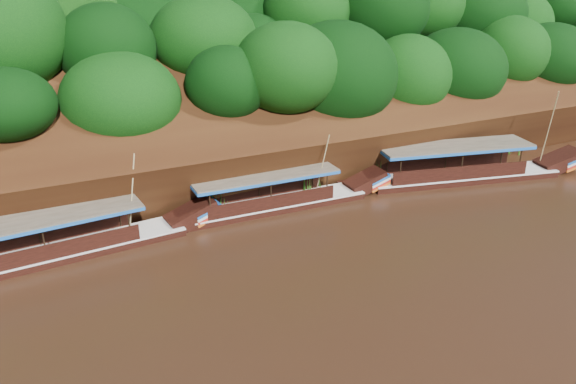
# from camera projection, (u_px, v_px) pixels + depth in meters

# --- Properties ---
(ground) EXTENTS (160.00, 160.00, 0.00)m
(ground) POSITION_uv_depth(u_px,v_px,m) (376.00, 264.00, 27.69)
(ground) COLOR black
(ground) RESTS_ON ground
(riverbank) EXTENTS (120.00, 30.06, 19.40)m
(riverbank) POSITION_uv_depth(u_px,v_px,m) (218.00, 120.00, 45.84)
(riverbank) COLOR black
(riverbank) RESTS_ON ground
(boat_0) EXTENTS (15.88, 5.48, 6.64)m
(boat_0) POSITION_uv_depth(u_px,v_px,m) (474.00, 171.00, 38.41)
(boat_0) COLOR black
(boat_0) RESTS_ON ground
(boat_1) EXTENTS (13.41, 2.62, 4.93)m
(boat_1) POSITION_uv_depth(u_px,v_px,m) (286.00, 198.00, 34.13)
(boat_1) COLOR black
(boat_1) RESTS_ON ground
(boat_2) EXTENTS (14.98, 3.22, 5.10)m
(boat_2) POSITION_uv_depth(u_px,v_px,m) (76.00, 243.00, 28.63)
(boat_2) COLOR black
(boat_2) RESTS_ON ground
(reeds) EXTENTS (48.97, 2.45, 1.87)m
(reeds) POSITION_uv_depth(u_px,v_px,m) (244.00, 195.00, 33.86)
(reeds) COLOR #2E6B1A
(reeds) RESTS_ON ground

